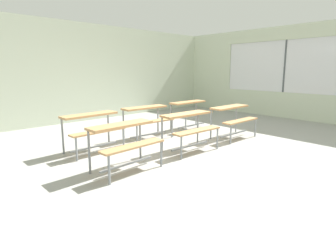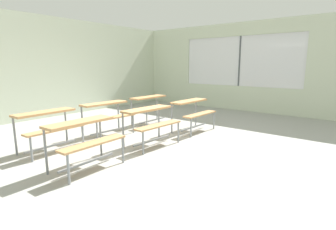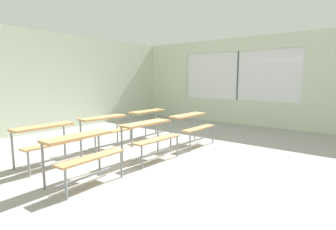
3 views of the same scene
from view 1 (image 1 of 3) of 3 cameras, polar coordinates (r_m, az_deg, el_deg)
The scene contains 9 objects.
ground at distance 5.29m, azimuth 5.88°, elevation -8.06°, with size 10.00×9.00×0.05m, color #9E9E99.
wall_back at distance 8.68m, azimuth -17.14°, elevation 8.80°, with size 10.00×0.12×3.00m, color beige.
wall_right at distance 9.35m, azimuth 27.57°, elevation 7.84°, with size 0.12×9.00×3.00m.
desk_bench_r0c0 at distance 4.22m, azimuth -9.30°, elevation -4.47°, with size 1.12×0.63×0.74m.
desk_bench_r0c1 at distance 5.18m, azimuth 4.73°, elevation -1.68°, with size 1.13×0.64×0.74m.
desk_bench_r0c2 at distance 6.33m, azimuth 14.02°, elevation 0.17°, with size 1.12×0.62×0.74m.
desk_bench_r1c0 at distance 5.31m, azimuth -16.07°, elevation -1.77°, with size 1.12×0.63×0.74m.
desk_bench_r1c1 at distance 6.09m, azimuth -4.48°, elevation 0.06°, with size 1.12×0.64×0.74m.
desk_bench_r1c2 at distance 7.08m, azimuth 4.97°, elevation 1.44°, with size 1.11×0.61×0.74m.
Camera 1 is at (-3.80, -3.30, 1.60)m, focal length 28.00 mm.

